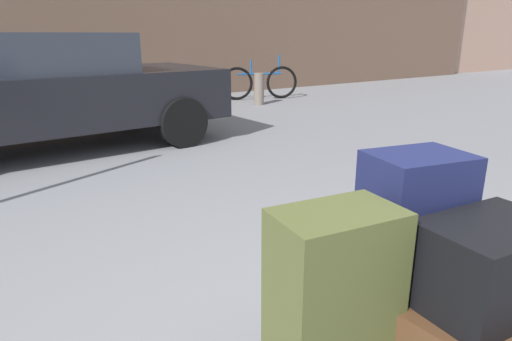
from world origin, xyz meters
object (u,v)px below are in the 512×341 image
object	(u,v)px
suitcase_navy_front_right	(410,245)
duffel_bag_black_topmost_pile	(489,265)
bicycle_leaning	(260,82)
bollard_kerb_mid	(259,89)
suitcase_olive_rear_left	(333,302)
parked_car	(38,90)
bollard_kerb_near	(192,94)

from	to	relation	value
suitcase_navy_front_right	duffel_bag_black_topmost_pile	bearing A→B (deg)	-84.97
suitcase_navy_front_right	bicycle_leaning	bearing A→B (deg)	71.99
bollard_kerb_mid	duffel_bag_black_topmost_pile	bearing A→B (deg)	-119.50
suitcase_olive_rear_left	parked_car	world-z (taller)	parked_car
suitcase_navy_front_right	parked_car	xyz separation A→B (m)	(-0.43, 5.10, 0.08)
suitcase_navy_front_right	parked_car	distance (m)	5.12
duffel_bag_black_topmost_pile	bollard_kerb_mid	xyz separation A→B (m)	(3.99, 7.05, -0.42)
duffel_bag_black_topmost_pile	bollard_kerb_near	distance (m)	7.49
suitcase_olive_rear_left	suitcase_navy_front_right	bearing A→B (deg)	15.48
suitcase_navy_front_right	bollard_kerb_mid	distance (m)	7.83
parked_car	bicycle_leaning	distance (m)	5.40
suitcase_olive_rear_left	suitcase_navy_front_right	distance (m)	0.43
suitcase_olive_rear_left	bicycle_leaning	distance (m)	8.92
suitcase_olive_rear_left	bollard_kerb_near	bearing A→B (deg)	74.96
suitcase_olive_rear_left	duffel_bag_black_topmost_pile	xyz separation A→B (m)	(0.39, -0.24, 0.11)
suitcase_navy_front_right	bollard_kerb_near	bearing A→B (deg)	82.99
parked_car	bicycle_leaning	bearing A→B (deg)	25.62
suitcase_navy_front_right	bollard_kerb_near	size ratio (longest dim) A/B	1.05
bicycle_leaning	bollard_kerb_mid	size ratio (longest dim) A/B	2.61
bollard_kerb_near	bollard_kerb_mid	size ratio (longest dim) A/B	1.00
bollard_kerb_near	bollard_kerb_mid	world-z (taller)	same
parked_car	bollard_kerb_mid	bearing A→B (deg)	20.72
suitcase_olive_rear_left	bollard_kerb_mid	size ratio (longest dim) A/B	0.91
bollard_kerb_near	suitcase_navy_front_right	bearing A→B (deg)	-109.80
duffel_bag_black_topmost_pile	bollard_kerb_near	size ratio (longest dim) A/B	0.64
parked_car	bicycle_leaning	size ratio (longest dim) A/B	2.61
parked_car	bollard_kerb_near	distance (m)	3.33
duffel_bag_black_topmost_pile	bicycle_leaning	xyz separation A→B (m)	(4.47, 7.72, -0.37)
parked_car	bicycle_leaning	xyz separation A→B (m)	(4.85, 2.33, -0.39)
suitcase_navy_front_right	bollard_kerb_mid	bearing A→B (deg)	72.47
suitcase_navy_front_right	duffel_bag_black_topmost_pile	world-z (taller)	suitcase_navy_front_right
bicycle_leaning	bollard_kerb_near	size ratio (longest dim) A/B	2.61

